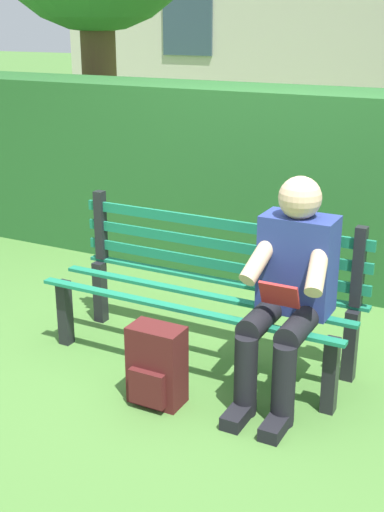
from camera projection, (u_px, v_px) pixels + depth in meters
name	position (u px, v px, depth m)	size (l,w,h in m)	color
ground	(200.00, 360.00, 3.98)	(60.00, 60.00, 0.00)	#477533
park_bench	(207.00, 285.00, 3.91)	(1.82, 0.53, 0.87)	black
person_seated	(289.00, 286.00, 3.45)	(0.44, 0.73, 1.16)	navy
hedge_backdrop	(290.00, 180.00, 5.12)	(6.48, 0.80, 1.53)	#265B28
backpack	(157.00, 366.00, 3.48)	(0.28, 0.24, 0.43)	#4C1919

